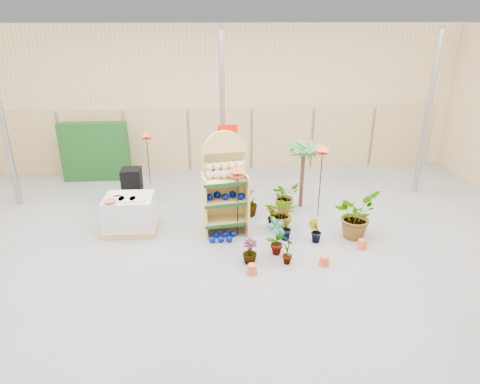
# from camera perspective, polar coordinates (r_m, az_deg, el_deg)

# --- Properties ---
(room) EXTENTS (15.20, 12.10, 4.70)m
(room) POSITION_cam_1_polar(r_m,az_deg,el_deg) (8.74, -1.67, 5.80)
(room) COLOR slate
(room) RESTS_ON ground
(display_shelf) EXTENTS (1.08, 0.78, 2.39)m
(display_shelf) POSITION_cam_1_polar(r_m,az_deg,el_deg) (9.76, -2.05, 0.65)
(display_shelf) COLOR tan
(display_shelf) RESTS_ON ground
(teddy_bears) EXTENTS (0.89, 0.24, 0.39)m
(teddy_bears) POSITION_cam_1_polar(r_m,az_deg,el_deg) (9.51, -1.83, 2.74)
(teddy_bears) COLOR beige
(teddy_bears) RESTS_ON display_shelf
(gazing_balls_shelf) EXTENTS (0.88, 0.30, 0.17)m
(gazing_balls_shelf) POSITION_cam_1_polar(r_m,az_deg,el_deg) (9.69, -2.00, -0.52)
(gazing_balls_shelf) COLOR #000B77
(gazing_balls_shelf) RESTS_ON display_shelf
(gazing_balls_floor) EXTENTS (0.63, 0.39, 0.15)m
(gazing_balls_floor) POSITION_cam_1_polar(r_m,az_deg,el_deg) (9.75, -2.31, -5.98)
(gazing_balls_floor) COLOR #000B77
(gazing_balls_floor) RESTS_ON ground
(pallet_stack) EXTENTS (1.22, 1.02, 0.89)m
(pallet_stack) POSITION_cam_1_polar(r_m,az_deg,el_deg) (10.33, -14.47, -2.84)
(pallet_stack) COLOR #A28958
(pallet_stack) RESTS_ON ground
(charcoal_planters) EXTENTS (0.50, 0.50, 1.00)m
(charcoal_planters) POSITION_cam_1_polar(r_m,az_deg,el_deg) (11.72, -14.15, 0.71)
(charcoal_planters) COLOR black
(charcoal_planters) RESTS_ON ground
(trellis_stock) EXTENTS (2.00, 0.30, 1.80)m
(trellis_stock) POSITION_cam_1_polar(r_m,az_deg,el_deg) (13.65, -18.75, 5.11)
(trellis_stock) COLOR #123F14
(trellis_stock) RESTS_ON ground
(offer_sign) EXTENTS (0.50, 0.08, 2.20)m
(offer_sign) POSITION_cam_1_polar(r_m,az_deg,el_deg) (10.91, -1.65, 5.74)
(offer_sign) COLOR gray
(offer_sign) RESTS_ON ground
(bird_table_front) EXTENTS (0.34, 0.34, 1.73)m
(bird_table_front) POSITION_cam_1_polar(r_m,az_deg,el_deg) (9.29, -0.34, 2.84)
(bird_table_front) COLOR black
(bird_table_front) RESTS_ON ground
(bird_table_right) EXTENTS (0.34, 0.34, 1.88)m
(bird_table_right) POSITION_cam_1_polar(r_m,az_deg,el_deg) (10.44, 10.97, 5.54)
(bird_table_right) COLOR black
(bird_table_right) RESTS_ON ground
(bird_table_back) EXTENTS (0.34, 0.34, 1.65)m
(bird_table_back) POSITION_cam_1_polar(r_m,az_deg,el_deg) (12.63, -12.41, 7.42)
(bird_table_back) COLOR black
(bird_table_back) RESTS_ON ground
(palm) EXTENTS (0.70, 0.70, 1.82)m
(palm) POSITION_cam_1_polar(r_m,az_deg,el_deg) (10.97, 8.49, 5.55)
(palm) COLOR #492B1D
(palm) RESTS_ON ground
(potted_plant_0) EXTENTS (0.54, 0.50, 0.84)m
(potted_plant_0) POSITION_cam_1_polar(r_m,az_deg,el_deg) (9.05, 4.89, -5.98)
(potted_plant_0) COLOR #377A2F
(potted_plant_0) RESTS_ON ground
(potted_plant_1) EXTENTS (0.41, 0.41, 0.59)m
(potted_plant_1) POSITION_cam_1_polar(r_m,az_deg,el_deg) (9.73, 6.21, -4.71)
(potted_plant_1) COLOR #377A2F
(potted_plant_1) RESTS_ON ground
(potted_plant_2) EXTENTS (0.93, 0.86, 0.84)m
(potted_plant_2) POSITION_cam_1_polar(r_m,az_deg,el_deg) (10.12, 5.59, -2.77)
(potted_plant_2) COLOR #377A2F
(potted_plant_2) RESTS_ON ground
(potted_plant_5) EXTENTS (0.27, 0.32, 0.56)m
(potted_plant_5) POSITION_cam_1_polar(r_m,az_deg,el_deg) (10.21, 4.40, -3.33)
(potted_plant_5) COLOR #377A2F
(potted_plant_5) RESTS_ON ground
(potted_plant_6) EXTENTS (0.93, 0.90, 0.79)m
(potted_plant_6) POSITION_cam_1_polar(r_m,az_deg,el_deg) (11.12, 6.02, -0.49)
(potted_plant_6) COLOR #377A2F
(potted_plant_6) RESTS_ON ground
(potted_plant_7) EXTENTS (0.32, 0.32, 0.53)m
(potted_plant_7) POSITION_cam_1_polar(r_m,az_deg,el_deg) (8.81, 1.31, -7.93)
(potted_plant_7) COLOR #377A2F
(potted_plant_7) RESTS_ON ground
(potted_plant_8) EXTENTS (0.38, 0.42, 0.66)m
(potted_plant_8) POSITION_cam_1_polar(r_m,az_deg,el_deg) (8.81, 6.43, -7.64)
(potted_plant_8) COLOR #377A2F
(potted_plant_8) RESTS_ON ground
(potted_plant_9) EXTENTS (0.36, 0.32, 0.54)m
(potted_plant_9) POSITION_cam_1_polar(r_m,az_deg,el_deg) (9.72, 9.97, -5.14)
(potted_plant_9) COLOR #377A2F
(potted_plant_9) RESTS_ON ground
(potted_plant_10) EXTENTS (1.28, 1.30, 1.09)m
(potted_plant_10) POSITION_cam_1_polar(r_m,az_deg,el_deg) (10.04, 15.12, -2.92)
(potted_plant_10) COLOR #377A2F
(potted_plant_10) RESTS_ON ground
(potted_plant_11) EXTENTS (0.48, 0.48, 0.73)m
(potted_plant_11) POSITION_cam_1_polar(r_m,az_deg,el_deg) (10.76, 1.26, -1.37)
(potted_plant_11) COLOR #377A2F
(potted_plant_11) RESTS_ON ground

